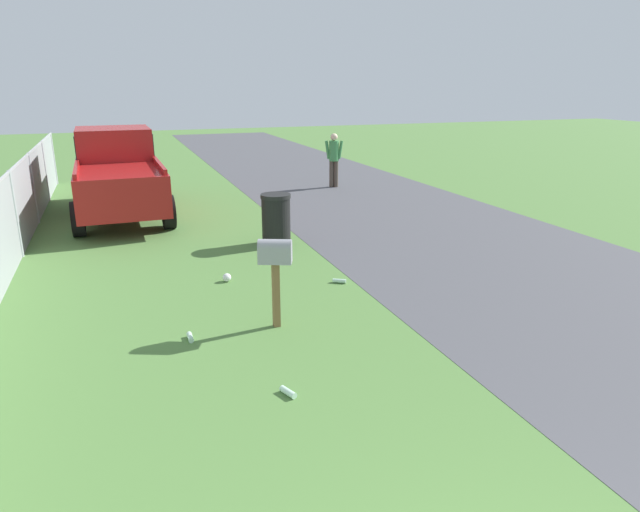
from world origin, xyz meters
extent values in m
cube|color=#47474C|center=(6.00, -4.66, 0.00)|extent=(60.00, 5.90, 0.01)
cube|color=brown|center=(5.95, -0.02, 0.45)|extent=(0.09, 0.09, 0.91)
cube|color=gray|center=(5.95, -0.02, 1.02)|extent=(0.35, 0.48, 0.22)
cylinder|color=gray|center=(5.95, -0.02, 1.13)|extent=(0.35, 0.48, 0.20)
cube|color=red|center=(6.06, -0.02, 1.08)|extent=(0.02, 0.04, 0.18)
cube|color=maroon|center=(13.73, 1.79, 0.88)|extent=(5.51, 2.01, 0.90)
cube|color=maroon|center=(14.38, 1.81, 1.71)|extent=(1.90, 1.78, 0.76)
cube|color=black|center=(14.38, 1.81, 1.71)|extent=(1.84, 1.81, 0.53)
cube|color=maroon|center=(12.51, 2.64, 1.39)|extent=(2.84, 0.14, 0.12)
cube|color=maroon|center=(12.55, 0.90, 1.39)|extent=(2.84, 0.14, 0.12)
cylinder|color=black|center=(15.51, 2.78, 0.38)|extent=(0.77, 0.28, 0.76)
cylinder|color=black|center=(15.55, 0.89, 0.38)|extent=(0.77, 0.28, 0.76)
cylinder|color=black|center=(11.90, 2.70, 0.38)|extent=(0.77, 0.28, 0.76)
cylinder|color=black|center=(11.95, 0.81, 0.38)|extent=(0.77, 0.28, 0.76)
cylinder|color=black|center=(9.88, -1.13, 0.48)|extent=(0.58, 0.58, 0.96)
cylinder|color=black|center=(9.88, -1.13, 1.00)|extent=(0.61, 0.61, 0.08)
cylinder|color=#4C4238|center=(15.55, -4.68, 0.41)|extent=(0.14, 0.14, 0.82)
cylinder|color=#4C4238|center=(15.60, -4.54, 0.41)|extent=(0.14, 0.14, 0.82)
cylinder|color=#3F8C4C|center=(15.57, -4.61, 1.13)|extent=(0.30, 0.30, 0.62)
sphere|color=beige|center=(15.57, -4.61, 1.55)|extent=(0.22, 0.22, 0.22)
cylinder|color=#3F8C4C|center=(15.50, -4.80, 1.16)|extent=(0.09, 0.17, 0.56)
cylinder|color=#3F8C4C|center=(15.64, -4.42, 1.16)|extent=(0.09, 0.17, 0.56)
cylinder|color=#9EA3A8|center=(10.67, 3.67, 0.82)|extent=(0.07, 0.07, 1.65)
cylinder|color=#9EA3A8|center=(13.51, 3.67, 0.82)|extent=(0.07, 0.07, 1.65)
cylinder|color=#9EA3A8|center=(16.35, 3.67, 0.82)|extent=(0.07, 0.07, 1.65)
cylinder|color=#9EA3A8|center=(19.19, 3.67, 0.82)|extent=(0.07, 0.07, 1.65)
cube|color=gray|center=(9.25, 3.67, 0.82)|extent=(19.88, 0.01, 1.65)
cylinder|color=#B2D8BF|center=(4.20, 0.36, 0.04)|extent=(0.23, 0.15, 0.07)
cylinder|color=#B2D8BF|center=(5.92, 1.15, 0.04)|extent=(0.22, 0.07, 0.07)
cylinder|color=#B2D8BF|center=(7.25, -1.46, 0.04)|extent=(0.18, 0.22, 0.07)
sphere|color=silver|center=(7.96, 0.28, 0.07)|extent=(0.14, 0.14, 0.14)
camera|label=1|loc=(-0.86, 1.84, 3.18)|focal=31.55mm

